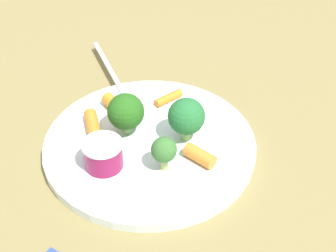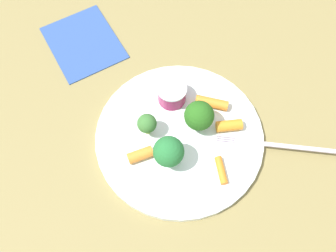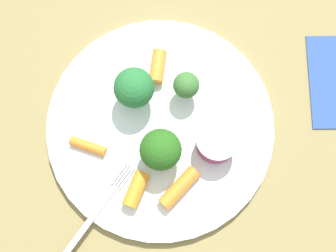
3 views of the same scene
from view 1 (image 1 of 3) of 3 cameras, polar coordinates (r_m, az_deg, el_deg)
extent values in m
plane|color=olive|center=(0.62, -2.10, -2.60)|extent=(2.40, 2.40, 0.00)
cylinder|color=white|center=(0.61, -2.11, -2.19)|extent=(0.26, 0.26, 0.01)
cylinder|color=maroon|center=(0.57, -7.45, -3.38)|extent=(0.04, 0.04, 0.03)
cylinder|color=silver|center=(0.56, -7.59, -2.13)|extent=(0.05, 0.05, 0.00)
cylinder|color=#85BA62|center=(0.62, -4.75, -0.17)|extent=(0.01, 0.01, 0.02)
sphere|color=#265E1A|center=(0.60, -4.88, 1.65)|extent=(0.05, 0.05, 0.05)
cylinder|color=#87BA5F|center=(0.61, 2.07, -0.80)|extent=(0.01, 0.01, 0.02)
sphere|color=#256D34|center=(0.59, 2.13, 1.12)|extent=(0.05, 0.05, 0.05)
cylinder|color=#9AB05F|center=(0.57, -0.46, -4.21)|extent=(0.01, 0.01, 0.02)
sphere|color=#396E31|center=(0.56, -0.47, -2.74)|extent=(0.03, 0.03, 0.03)
cylinder|color=orange|center=(0.66, -6.16, 2.38)|extent=(0.04, 0.04, 0.02)
cylinder|color=orange|center=(0.67, -0.10, 3.25)|extent=(0.04, 0.03, 0.01)
cylinder|color=orange|center=(0.63, -8.60, 0.10)|extent=(0.05, 0.04, 0.02)
cylinder|color=orange|center=(0.58, 3.67, -3.43)|extent=(0.03, 0.04, 0.02)
cube|color=silver|center=(0.74, -6.64, 6.40)|extent=(0.13, 0.11, 0.00)
cube|color=silver|center=(0.66, -3.84, 2.25)|extent=(0.02, 0.02, 0.00)
cube|color=silver|center=(0.66, -4.12, 2.18)|extent=(0.02, 0.02, 0.00)
cube|color=silver|center=(0.66, -4.40, 2.11)|extent=(0.02, 0.02, 0.00)
cube|color=silver|center=(0.66, -4.68, 2.04)|extent=(0.02, 0.02, 0.00)
camera|label=2|loc=(0.60, 29.03, 47.87)|focal=39.43mm
camera|label=3|loc=(0.56, -25.13, 54.87)|focal=54.62mm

